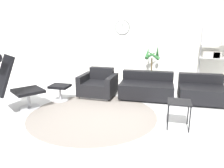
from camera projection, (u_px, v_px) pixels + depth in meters
ground_plane at (107, 114)px, 4.41m from camera, size 12.00×12.00×0.00m
wall_back at (131, 37)px, 6.59m from camera, size 12.00×0.09×2.80m
round_rug at (93, 114)px, 4.39m from camera, size 2.56×2.56×0.01m
lounge_chair at (10, 77)px, 4.36m from camera, size 1.01×1.10×1.26m
ottoman at (60, 89)px, 5.14m from camera, size 0.44×0.38×0.38m
armchair_red at (98, 86)px, 5.53m from camera, size 0.88×0.82×0.69m
couch_low at (147, 88)px, 5.39m from camera, size 1.29×0.87×0.62m
couch_second at (201, 92)px, 5.07m from camera, size 1.04×0.86×0.62m
side_table at (179, 105)px, 3.73m from camera, size 0.39×0.39×0.47m
potted_plant at (151, 73)px, 6.28m from camera, size 0.43×0.47×1.24m
shelf_unit at (219, 52)px, 5.85m from camera, size 1.11×0.28×1.83m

